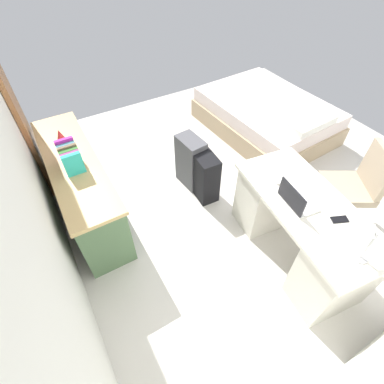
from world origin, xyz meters
TOP-DOWN VIEW (x-y plane):
  - ground_plane at (0.00, 0.00)m, footprint 5.15×5.15m
  - wall_back at (0.00, 2.08)m, footprint 4.06×0.10m
  - door_wooden at (1.48, 2.00)m, footprint 0.88×0.05m
  - desk at (-1.00, 0.10)m, footprint 1.51×0.84m
  - office_chair at (-0.92, -0.70)m, footprint 0.63×0.63m
  - credenza at (0.60, 1.69)m, footprint 1.80×0.48m
  - bed at (0.85, -1.11)m, footprint 1.98×1.51m
  - suitcase_black at (0.15, 0.42)m, footprint 0.37×0.24m
  - suitcase_spare_grey at (0.41, 0.45)m, footprint 0.38×0.25m
  - laptop at (-0.92, 0.21)m, footprint 0.34×0.26m
  - computer_mouse at (-0.67, 0.13)m, footprint 0.07×0.11m
  - cell_phone_near_laptop at (-1.23, 0.02)m, footprint 0.11×0.15m
  - desk_lamp at (-1.50, 0.17)m, footprint 0.16×0.11m
  - book_row at (0.49, 1.70)m, footprint 0.28×0.17m
  - figurine_small at (1.01, 1.70)m, footprint 0.08×0.08m

SIDE VIEW (x-z plane):
  - ground_plane at x=0.00m, z-range 0.00..0.00m
  - bed at x=0.85m, z-range -0.05..0.53m
  - suitcase_black at x=0.15m, z-range 0.00..0.59m
  - suitcase_spare_grey at x=0.41m, z-range 0.00..0.66m
  - credenza at x=0.60m, z-range 0.00..0.75m
  - desk at x=-1.00m, z-range 0.02..0.76m
  - office_chair at x=-0.92m, z-range -0.05..0.89m
  - cell_phone_near_laptop at x=-1.23m, z-range 0.75..0.76m
  - computer_mouse at x=-0.67m, z-range 0.75..0.78m
  - laptop at x=-0.92m, z-range 0.69..0.90m
  - figurine_small at x=1.01m, z-range 0.75..0.86m
  - book_row at x=0.49m, z-range 0.74..0.98m
  - desk_lamp at x=-1.50m, z-range 0.83..1.18m
  - door_wooden at x=1.48m, z-range 0.00..2.04m
  - wall_back at x=0.00m, z-range 0.00..2.69m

